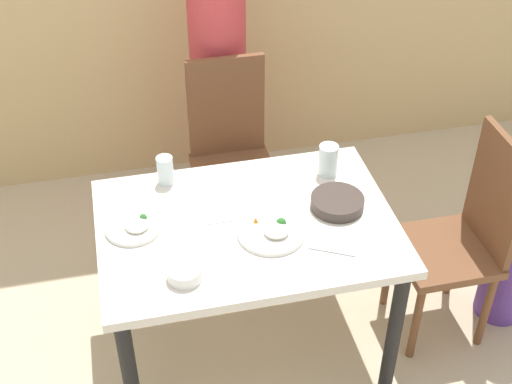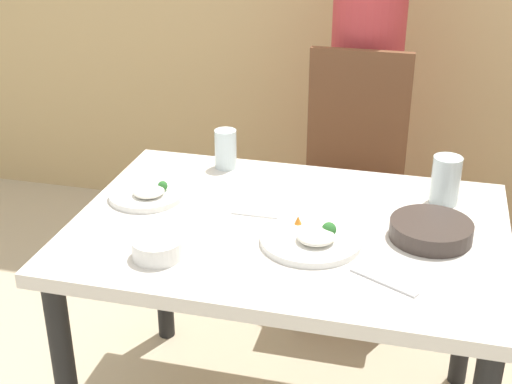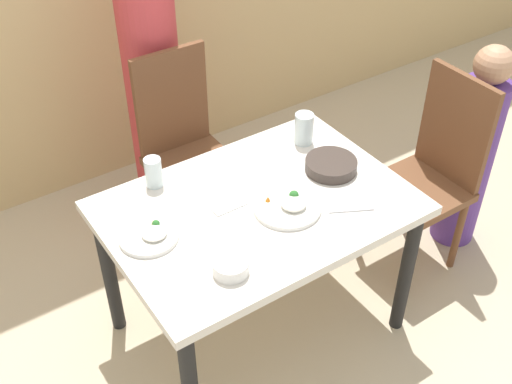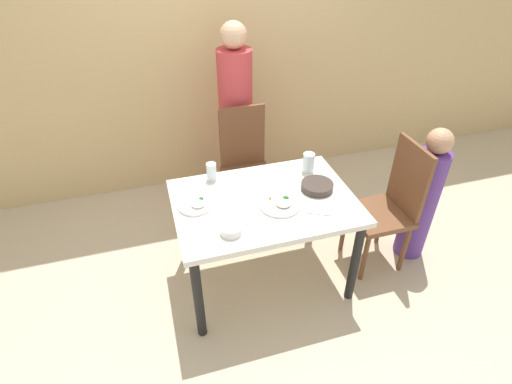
{
  "view_description": "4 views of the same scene",
  "coord_description": "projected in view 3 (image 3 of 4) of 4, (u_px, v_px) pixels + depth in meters",
  "views": [
    {
      "loc": [
        -0.44,
        -2.1,
        2.56
      ],
      "look_at": [
        0.05,
        0.08,
        0.81
      ],
      "focal_mm": 50.0,
      "sensor_mm": 36.0,
      "label": 1
    },
    {
      "loc": [
        0.34,
        -1.69,
        1.64
      ],
      "look_at": [
        -0.1,
        0.03,
        0.8
      ],
      "focal_mm": 50.0,
      "sensor_mm": 36.0,
      "label": 2
    },
    {
      "loc": [
        -1.08,
        -1.59,
        2.33
      ],
      "look_at": [
        -0.04,
        -0.05,
        0.83
      ],
      "focal_mm": 45.0,
      "sensor_mm": 36.0,
      "label": 3
    },
    {
      "loc": [
        -0.65,
        -1.98,
        2.29
      ],
      "look_at": [
        -0.08,
        -0.06,
        0.84
      ],
      "focal_mm": 28.0,
      "sensor_mm": 36.0,
      "label": 4
    }
  ],
  "objects": [
    {
      "name": "glass_water_tall",
      "position": [
        304.0,
        129.0,
        2.8
      ],
      "size": [
        0.08,
        0.08,
        0.14
      ],
      "color": "silver",
      "rests_on": "dining_table"
    },
    {
      "name": "fork_steel",
      "position": [
        351.0,
        210.0,
        2.48
      ],
      "size": [
        0.17,
        0.1,
        0.01
      ],
      "color": "silver",
      "rests_on": "dining_table"
    },
    {
      "name": "plate_rice_adult",
      "position": [
        288.0,
        206.0,
        2.48
      ],
      "size": [
        0.27,
        0.27,
        0.06
      ],
      "color": "white",
      "rests_on": "dining_table"
    },
    {
      "name": "chair_adult_spot",
      "position": [
        185.0,
        146.0,
        3.16
      ],
      "size": [
        0.4,
        0.4,
        1.0
      ],
      "color": "brown",
      "rests_on": "ground_plane"
    },
    {
      "name": "plate_rice_child",
      "position": [
        150.0,
        235.0,
        2.35
      ],
      "size": [
        0.22,
        0.22,
        0.05
      ],
      "color": "white",
      "rests_on": "dining_table"
    },
    {
      "name": "glass_water_short",
      "position": [
        153.0,
        172.0,
        2.56
      ],
      "size": [
        0.07,
        0.07,
        0.13
      ],
      "color": "silver",
      "rests_on": "dining_table"
    },
    {
      "name": "person_adult",
      "position": [
        153.0,
        80.0,
        3.21
      ],
      "size": [
        0.28,
        0.28,
        1.6
      ],
      "color": "#C63D42",
      "rests_on": "ground_plane"
    },
    {
      "name": "chair_child_spot",
      "position": [
        431.0,
        171.0,
        2.99
      ],
      "size": [
        0.4,
        0.4,
        1.0
      ],
      "rotation": [
        0.0,
        0.0,
        -1.57
      ],
      "color": "brown",
      "rests_on": "ground_plane"
    },
    {
      "name": "dining_table",
      "position": [
        258.0,
        222.0,
        2.57
      ],
      "size": [
        1.18,
        0.83,
        0.72
      ],
      "color": "silver",
      "rests_on": "ground_plane"
    },
    {
      "name": "bowl_curry",
      "position": [
        331.0,
        165.0,
        2.67
      ],
      "size": [
        0.22,
        0.22,
        0.05
      ],
      "color": "#3D332D",
      "rests_on": "dining_table"
    },
    {
      "name": "napkin_folded",
      "position": [
        224.0,
        200.0,
        2.52
      ],
      "size": [
        0.14,
        0.14,
        0.01
      ],
      "color": "white",
      "rests_on": "dining_table"
    },
    {
      "name": "person_child",
      "position": [
        471.0,
        155.0,
        3.12
      ],
      "size": [
        0.22,
        0.22,
        1.09
      ],
      "color": "#5B3893",
      "rests_on": "ground_plane"
    },
    {
      "name": "ground_plane",
      "position": [
        258.0,
        324.0,
        2.96
      ],
      "size": [
        10.0,
        10.0,
        0.0
      ],
      "primitive_type": "plane",
      "color": "beige"
    },
    {
      "name": "bowl_rice_small",
      "position": [
        231.0,
        266.0,
        2.21
      ],
      "size": [
        0.13,
        0.13,
        0.05
      ],
      "color": "white",
      "rests_on": "dining_table"
    }
  ]
}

